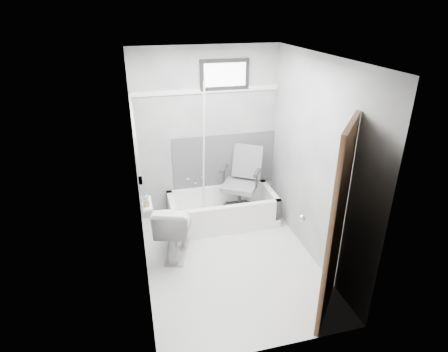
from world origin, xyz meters
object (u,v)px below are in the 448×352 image
object	(u,v)px
bathtub	(223,209)
soap_bottle_a	(146,202)
door	(380,241)
office_chair	(240,181)
toilet	(175,228)
soap_bottle_b	(145,196)

from	to	relation	value
bathtub	soap_bottle_a	distance (m)	1.61
bathtub	door	bearing A→B (deg)	-68.98
office_chair	soap_bottle_a	distance (m)	1.70
office_chair	door	xyz separation A→B (m)	(0.59, -2.26, 0.41)
bathtub	toilet	size ratio (longest dim) A/B	2.02
soap_bottle_b	office_chair	bearing A→B (deg)	32.30
office_chair	toilet	xyz separation A→B (m)	(-1.01, -0.61, -0.22)
bathtub	soap_bottle_a	size ratio (longest dim) A/B	12.65
door	soap_bottle_b	distance (m)	2.39
office_chair	soap_bottle_b	distance (m)	1.62
toilet	soap_bottle_a	size ratio (longest dim) A/B	6.27
door	office_chair	bearing A→B (deg)	104.56
toilet	soap_bottle_a	world-z (taller)	soap_bottle_a
bathtub	soap_bottle_a	world-z (taller)	soap_bottle_a
soap_bottle_a	door	bearing A→B (deg)	-33.63
office_chair	door	world-z (taller)	door
office_chair	door	distance (m)	2.37
door	toilet	bearing A→B (deg)	134.18
bathtub	soap_bottle_b	size ratio (longest dim) A/B	15.58
office_chair	soap_bottle_a	xyz separation A→B (m)	(-1.33, -0.98, 0.38)
office_chair	soap_bottle_b	size ratio (longest dim) A/B	9.76
bathtub	toilet	bearing A→B (deg)	-143.13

